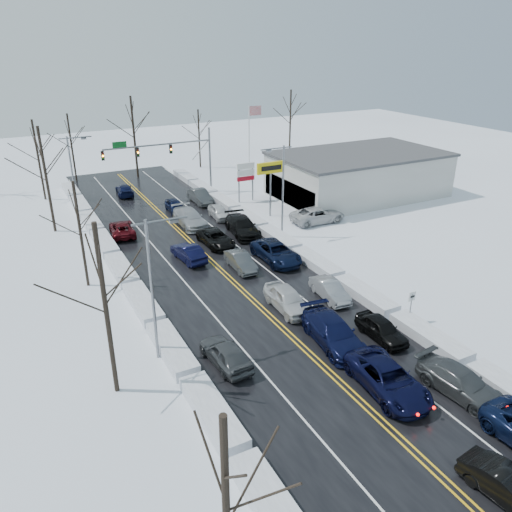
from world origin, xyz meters
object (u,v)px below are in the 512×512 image
tires_plus_sign (271,171)px  flagpole (250,137)px  traffic_signal_mast (171,152)px  dealership_building (358,174)px  oncoming_car_0 (189,260)px

tires_plus_sign → flagpole: (4.67, 14.01, 0.93)m
tires_plus_sign → flagpole: 14.79m
traffic_signal_mast → tires_plus_sign: size_ratio=2.21×
flagpole → dealership_building: (8.80, -12.00, -3.27)m
tires_plus_sign → dealership_building: tires_plus_sign is taller
flagpole → traffic_signal_mast: bearing=-170.3°
flagpole → tires_plus_sign: bearing=-108.4°
dealership_building → oncoming_car_0: (-25.66, -9.13, -2.66)m
dealership_building → oncoming_car_0: 27.36m
oncoming_car_0 → dealership_building: bearing=-166.2°
flagpole → oncoming_car_0: (-16.85, -21.13, -5.93)m
tires_plus_sign → oncoming_car_0: 14.97m
traffic_signal_mast → flagpole: (11.72, 2.01, 0.45)m
tires_plus_sign → oncoming_car_0: bearing=-149.7°
flagpole → dealership_building: flagpole is taller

